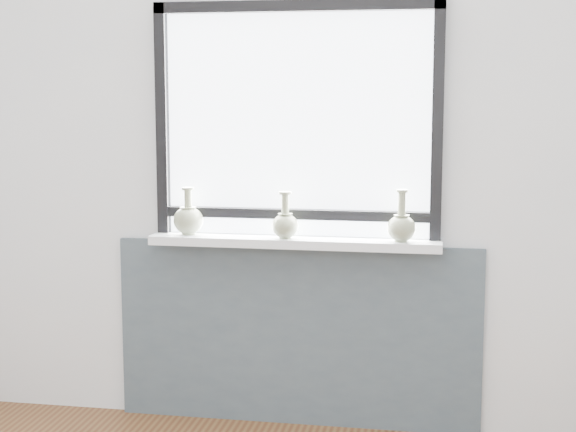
% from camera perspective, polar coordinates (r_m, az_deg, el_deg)
% --- Properties ---
extents(back_wall, '(3.60, 0.02, 2.60)m').
position_cam_1_polar(back_wall, '(4.02, 0.66, 4.46)').
color(back_wall, silver).
rests_on(back_wall, ground).
extents(apron_panel, '(1.70, 0.03, 0.86)m').
position_cam_1_polar(apron_panel, '(4.14, 0.57, -7.67)').
color(apron_panel, '#45525A').
rests_on(apron_panel, ground).
extents(windowsill, '(1.32, 0.18, 0.04)m').
position_cam_1_polar(windowsill, '(3.97, 0.41, -1.68)').
color(windowsill, white).
rests_on(windowsill, apron_panel).
extents(window, '(1.30, 0.06, 1.05)m').
position_cam_1_polar(window, '(3.98, 0.58, 6.46)').
color(window, black).
rests_on(window, windowsill).
extents(vase_a, '(0.14, 0.14, 0.22)m').
position_cam_1_polar(vase_a, '(4.08, -6.47, -0.17)').
color(vase_a, gray).
rests_on(vase_a, windowsill).
extents(vase_b, '(0.12, 0.12, 0.21)m').
position_cam_1_polar(vase_b, '(3.94, -0.19, -0.49)').
color(vase_b, gray).
rests_on(vase_b, windowsill).
extents(vase_c, '(0.13, 0.13, 0.23)m').
position_cam_1_polar(vase_c, '(3.89, 7.35, -0.63)').
color(vase_c, gray).
rests_on(vase_c, windowsill).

